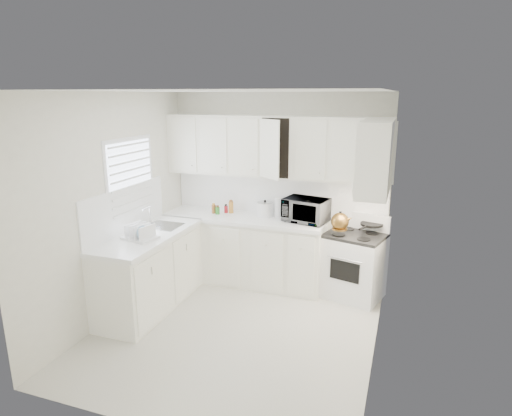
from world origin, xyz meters
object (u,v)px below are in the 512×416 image
at_px(stove, 354,257).
at_px(rice_cooker, 265,208).
at_px(tea_kettle, 340,220).
at_px(utensil_crock, 308,212).
at_px(dish_rack, 140,230).
at_px(microwave, 306,208).

xyz_separation_m(stove, rice_cooker, (-1.24, 0.11, 0.52)).
relative_size(tea_kettle, utensil_crock, 0.85).
height_order(rice_cooker, dish_rack, rice_cooker).
bearing_deg(rice_cooker, dish_rack, -120.09).
bearing_deg(utensil_crock, dish_rack, -144.71).
distance_m(microwave, rice_cooker, 0.60).
bearing_deg(utensil_crock, rice_cooker, 162.24).
distance_m(stove, microwave, 0.88).
relative_size(tea_kettle, rice_cooker, 1.21).
height_order(utensil_crock, dish_rack, utensil_crock).
relative_size(stove, dish_rack, 2.94).
distance_m(microwave, dish_rack, 2.12).
distance_m(stove, rice_cooker, 1.35).
distance_m(stove, utensil_crock, 0.83).
relative_size(rice_cooker, dish_rack, 0.61).
xyz_separation_m(rice_cooker, utensil_crock, (0.64, -0.21, 0.05)).
bearing_deg(utensil_crock, stove, 9.00).
bearing_deg(rice_cooker, utensil_crock, -11.01).
height_order(stove, dish_rack, dish_rack).
bearing_deg(rice_cooker, microwave, -0.71).
bearing_deg(rice_cooker, tea_kettle, -7.57).
bearing_deg(stove, microwave, -168.00).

